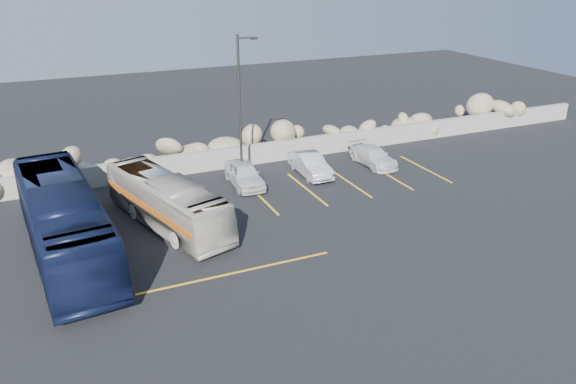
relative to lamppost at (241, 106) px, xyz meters
name	(u,v)px	position (x,y,z in m)	size (l,w,h in m)	color
ground	(263,269)	(-2.56, -9.50, -4.30)	(90.00, 90.00, 0.00)	black
seawall	(187,163)	(-2.56, 2.50, -3.70)	(60.00, 0.40, 1.20)	gray
riprap_pile	(181,146)	(-2.56, 3.70, -3.00)	(54.00, 2.80, 2.60)	#8B765B
parking_lines	(307,200)	(2.09, -3.93, -4.29)	(18.16, 9.36, 0.01)	gold
lamppost	(241,106)	(0.00, 0.00, 0.00)	(1.14, 0.18, 8.00)	#2E2C29
vintage_bus	(167,202)	(-5.10, -3.91, -3.10)	(2.00, 8.56, 2.39)	beige
tour_coach	(63,221)	(-9.58, -5.03, -2.73)	(2.63, 11.24, 3.13)	#0F1734
car_a	(244,174)	(-0.14, -0.63, -3.65)	(1.53, 3.80, 1.29)	silver
car_b	(310,165)	(3.88, -0.63, -3.67)	(1.32, 3.77, 1.24)	silver
car_c	(373,156)	(8.09, -0.64, -3.75)	(1.53, 3.76, 1.09)	silver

